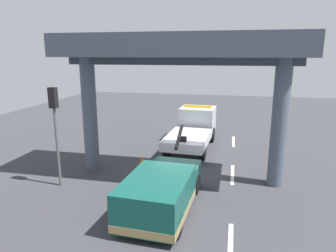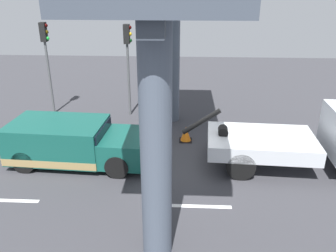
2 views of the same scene
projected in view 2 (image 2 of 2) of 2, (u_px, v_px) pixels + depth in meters
name	position (u px, v px, depth m)	size (l,w,h in m)	color
ground_plane	(189.00, 165.00, 12.98)	(60.00, 40.00, 0.10)	#38383D
lane_stripe_mid	(189.00, 206.00, 10.53)	(2.60, 0.16, 0.01)	silver
tow_truck_white	(317.00, 138.00, 12.24)	(7.31, 2.72, 2.46)	silver
towed_van_green	(74.00, 143.00, 12.86)	(5.31, 2.47, 1.58)	#145147
overpass_structure	(167.00, 0.00, 10.73)	(3.60, 11.09, 6.77)	#4C5666
traffic_light_near	(46.00, 49.00, 16.69)	(0.39, 0.32, 4.58)	#515456
traffic_light_far	(128.00, 51.00, 16.53)	(0.39, 0.32, 4.51)	#515456
traffic_cone_orange	(186.00, 134.00, 14.74)	(0.54, 0.54, 0.64)	orange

